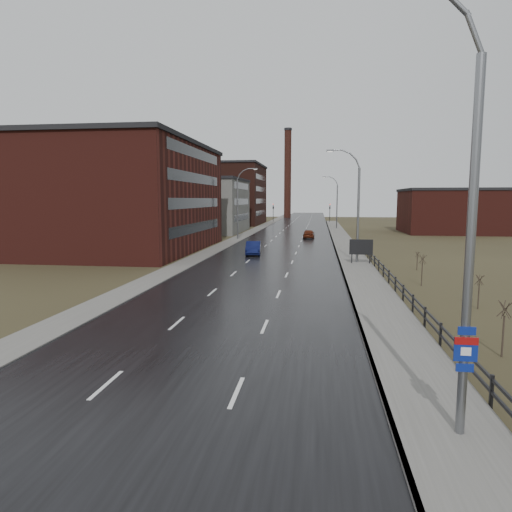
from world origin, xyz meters
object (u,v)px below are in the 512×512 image
(billboard, at_px, (361,248))
(car_near, at_px, (253,248))
(streetlight_main, at_px, (459,215))
(car_far, at_px, (309,234))

(billboard, relative_size, car_near, 0.54)
(streetlight_main, distance_m, billboard, 33.49)
(streetlight_main, distance_m, car_far, 63.45)
(streetlight_main, height_order, car_far, streetlight_main)
(billboard, distance_m, car_near, 13.39)
(streetlight_main, relative_size, billboard, 4.75)
(streetlight_main, bearing_deg, car_near, 105.49)
(billboard, bearing_deg, car_near, 150.66)
(streetlight_main, relative_size, car_near, 2.56)
(car_near, height_order, car_far, car_near)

